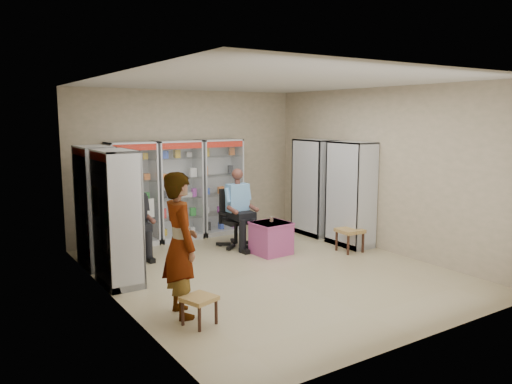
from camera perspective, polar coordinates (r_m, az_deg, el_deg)
floor at (r=8.18m, az=1.54°, el=-8.97°), size 6.00×6.00×0.00m
room_shell at (r=7.81m, az=1.60°, el=4.93°), size 5.02×6.02×3.01m
cabinet_back_left at (r=9.78m, az=-13.96°, el=-0.28°), size 0.90×0.50×2.00m
cabinet_back_mid at (r=10.12m, az=-8.87°, el=0.17°), size 0.90×0.50×2.00m
cabinet_back_right at (r=10.54m, az=-4.16°, el=0.59°), size 0.90×0.50×2.00m
cabinet_right_far at (r=10.52m, az=6.65°, el=0.54°), size 0.90×0.50×2.00m
cabinet_right_near at (r=9.71m, az=10.78°, el=-0.24°), size 0.90×0.50×2.00m
cabinet_left_far at (r=8.63m, az=-17.77°, el=-1.60°), size 0.90×0.50×2.00m
cabinet_left_near at (r=7.59m, az=-15.56°, el=-2.87°), size 0.90×0.50×2.00m
wooden_chair at (r=9.12m, az=-13.82°, el=-4.30°), size 0.42×0.42×0.94m
seated_customer at (r=9.03m, az=-13.76°, el=-3.13°), size 0.44×0.60×1.34m
office_chair at (r=9.51m, az=-2.33°, el=-2.99°), size 0.61×0.61×1.11m
seated_shopkeeper at (r=9.44m, az=-2.18°, el=-2.14°), size 0.47×0.65×1.41m
pink_trunk at (r=9.07m, az=1.74°, el=-5.29°), size 0.64×0.62×0.58m
tea_glass at (r=9.06m, az=1.79°, el=-3.11°), size 0.07×0.07×0.09m
woven_stool_a at (r=9.39m, az=10.66°, el=-5.43°), size 0.46×0.46×0.43m
woven_stool_b at (r=6.16m, az=-6.48°, el=-13.31°), size 0.45×0.45×0.35m
standing_man at (r=6.26m, az=-8.64°, el=-5.97°), size 0.50×0.70×1.81m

